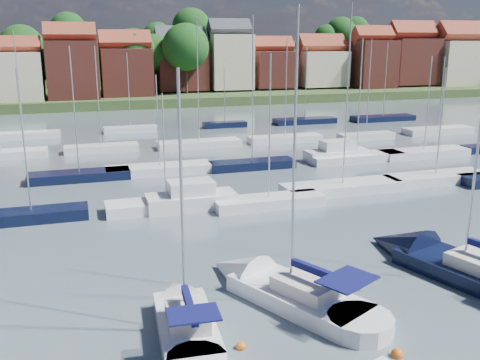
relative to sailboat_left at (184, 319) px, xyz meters
name	(u,v)px	position (x,y,z in m)	size (l,w,h in m)	color
ground	(200,154)	(9.41, 37.36, -0.37)	(260.00, 260.00, 0.00)	#415158
sailboat_left	(184,319)	(0.00, 0.00, 0.00)	(3.07, 9.48, 12.80)	white
sailboat_centre	(278,289)	(5.27, 1.63, -0.01)	(7.88, 11.70, 15.69)	white
sailboat_navy	(445,264)	(15.67, 1.81, -0.02)	(7.31, 13.53, 18.07)	black
buoy_c	(241,348)	(1.98, -2.53, -0.37)	(0.44, 0.44, 0.44)	#D85914
buoy_d	(397,356)	(8.09, -5.03, -0.37)	(0.53, 0.53, 0.53)	#D85914
buoy_e	(423,261)	(15.19, 3.14, -0.37)	(0.49, 0.49, 0.49)	beige
marina_field	(227,158)	(11.31, 32.51, 0.07)	(79.62, 41.41, 15.93)	white
far_shore_town	(131,70)	(11.63, 130.03, 4.24)	(212.46, 90.00, 22.27)	#415128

